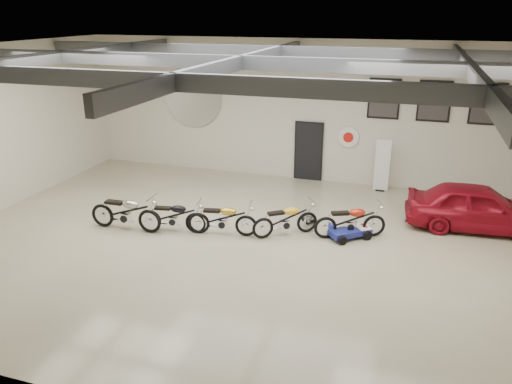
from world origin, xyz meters
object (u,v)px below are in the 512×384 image
(banner_stand, at_px, (382,165))
(motorcycle_silver, at_px, (125,211))
(motorcycle_black, at_px, (173,216))
(motorcycle_gold, at_px, (222,218))
(go_kart, at_px, (354,229))
(motorcycle_yellow, at_px, (285,219))
(motorcycle_red, at_px, (350,220))
(vintage_car, at_px, (478,207))

(banner_stand, xyz_separation_m, motorcycle_silver, (-6.65, -5.52, -0.36))
(motorcycle_black, xyz_separation_m, motorcycle_gold, (1.40, 0.22, 0.01))
(motorcycle_black, distance_m, go_kart, 5.04)
(motorcycle_silver, height_order, motorcycle_gold, motorcycle_silver)
(motorcycle_yellow, bearing_deg, motorcycle_silver, 156.82)
(motorcycle_gold, distance_m, motorcycle_red, 3.51)
(banner_stand, xyz_separation_m, motorcycle_gold, (-3.91, -5.02, -0.42))
(motorcycle_red, relative_size, vintage_car, 0.50)
(motorcycle_silver, bearing_deg, motorcycle_yellow, 11.48)
(banner_stand, distance_m, go_kart, 4.18)
(motorcycle_yellow, relative_size, go_kart, 1.33)
(motorcycle_silver, distance_m, motorcycle_red, 6.29)
(motorcycle_yellow, bearing_deg, motorcycle_black, 157.16)
(motorcycle_yellow, distance_m, vintage_car, 5.49)
(motorcycle_silver, height_order, motorcycle_yellow, motorcycle_silver)
(banner_stand, bearing_deg, go_kart, -96.68)
(motorcycle_black, bearing_deg, go_kart, 3.65)
(motorcycle_black, bearing_deg, motorcycle_yellow, 3.77)
(motorcycle_gold, height_order, motorcycle_red, motorcycle_red)
(motorcycle_silver, xyz_separation_m, vintage_car, (9.49, 3.07, 0.11))
(motorcycle_yellow, bearing_deg, motorcycle_red, -22.53)
(banner_stand, distance_m, motorcycle_yellow, 5.07)
(banner_stand, distance_m, motorcycle_silver, 8.65)
(motorcycle_silver, distance_m, vintage_car, 9.97)
(motorcycle_silver, relative_size, motorcycle_gold, 1.12)
(motorcycle_silver, distance_m, motorcycle_gold, 2.79)
(motorcycle_red, distance_m, vintage_car, 3.75)
(motorcycle_gold, xyz_separation_m, vintage_car, (6.75, 2.57, 0.17))
(motorcycle_red, bearing_deg, vintage_car, 3.38)
(go_kart, bearing_deg, vintage_car, -12.57)
(vintage_car, bearing_deg, motorcycle_black, 105.29)
(banner_stand, height_order, motorcycle_silver, banner_stand)
(motorcycle_yellow, distance_m, motorcycle_red, 1.77)
(motorcycle_gold, xyz_separation_m, motorcycle_yellow, (1.67, 0.49, -0.01))
(vintage_car, bearing_deg, motorcycle_silver, 104.34)
(motorcycle_black, height_order, go_kart, motorcycle_black)
(banner_stand, distance_m, vintage_car, 3.76)
(motorcycle_silver, relative_size, go_kart, 1.51)
(banner_stand, xyz_separation_m, motorcycle_red, (-0.52, -4.12, -0.41))
(motorcycle_black, distance_m, vintage_car, 8.61)
(go_kart, bearing_deg, motorcycle_red, 143.50)
(motorcycle_yellow, bearing_deg, motorcycle_gold, 160.56)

